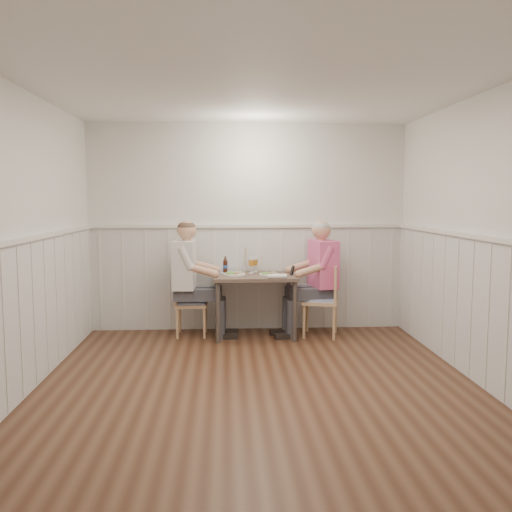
% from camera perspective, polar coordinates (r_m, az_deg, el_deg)
% --- Properties ---
extents(ground_plane, '(4.50, 4.50, 0.00)m').
position_cam_1_polar(ground_plane, '(4.91, 0.28, -13.74)').
color(ground_plane, '#432516').
extents(room_shell, '(4.04, 4.54, 2.60)m').
position_cam_1_polar(room_shell, '(4.62, 0.29, 4.27)').
color(room_shell, silver).
rests_on(room_shell, ground).
extents(wainscot, '(4.00, 4.49, 1.34)m').
position_cam_1_polar(wainscot, '(5.39, -0.16, -4.35)').
color(wainscot, silver).
rests_on(wainscot, ground).
extents(dining_table, '(0.99, 0.70, 0.75)m').
position_cam_1_polar(dining_table, '(6.54, -0.10, -2.84)').
color(dining_table, brown).
rests_on(dining_table, ground).
extents(chair_right, '(0.50, 0.50, 0.87)m').
position_cam_1_polar(chair_right, '(6.62, 7.25, -4.35)').
color(chair_right, tan).
rests_on(chair_right, ground).
extents(chair_left, '(0.38, 0.38, 0.80)m').
position_cam_1_polar(chair_left, '(6.65, -7.22, -4.67)').
color(chair_left, tan).
rests_on(chair_left, ground).
extents(man_in_pink, '(0.71, 0.51, 1.43)m').
position_cam_1_polar(man_in_pink, '(6.65, 6.70, -3.21)').
color(man_in_pink, '#3F3F47').
rests_on(man_in_pink, ground).
extents(diner_cream, '(0.68, 0.47, 1.44)m').
position_cam_1_polar(diner_cream, '(6.56, -7.12, -3.32)').
color(diner_cream, '#3F3F47').
rests_on(diner_cream, ground).
extents(plate_man, '(0.23, 0.23, 0.06)m').
position_cam_1_polar(plate_man, '(6.52, 1.31, -1.85)').
color(plate_man, white).
rests_on(plate_man, dining_table).
extents(plate_diner, '(0.27, 0.27, 0.07)m').
position_cam_1_polar(plate_diner, '(6.51, -2.41, -1.83)').
color(plate_diner, white).
rests_on(plate_diner, dining_table).
extents(beer_glass_a, '(0.08, 0.08, 0.19)m').
position_cam_1_polar(beer_glass_a, '(6.76, -0.10, -0.62)').
color(beer_glass_a, silver).
rests_on(beer_glass_a, dining_table).
extents(beer_glass_b, '(0.08, 0.08, 0.20)m').
position_cam_1_polar(beer_glass_b, '(6.64, -0.50, -0.67)').
color(beer_glass_b, silver).
rests_on(beer_glass_b, dining_table).
extents(beer_bottle, '(0.06, 0.06, 0.20)m').
position_cam_1_polar(beer_bottle, '(6.70, -3.25, -1.01)').
color(beer_bottle, black).
rests_on(beer_bottle, dining_table).
extents(rolled_napkin, '(0.22, 0.06, 0.05)m').
position_cam_1_polar(rolled_napkin, '(6.25, 2.24, -2.13)').
color(rolled_napkin, white).
rests_on(rolled_napkin, dining_table).
extents(grass_vase, '(0.04, 0.04, 0.34)m').
position_cam_1_polar(grass_vase, '(6.81, -1.24, -0.36)').
color(grass_vase, silver).
rests_on(grass_vase, dining_table).
extents(gingham_mat, '(0.34, 0.30, 0.01)m').
position_cam_1_polar(gingham_mat, '(6.74, -3.01, -1.73)').
color(gingham_mat, '#4C65BF').
rests_on(gingham_mat, dining_table).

